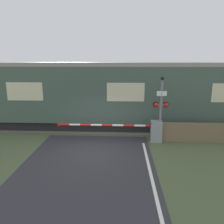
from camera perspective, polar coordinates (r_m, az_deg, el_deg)
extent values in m
plane|color=#475638|center=(11.06, -4.98, -9.83)|extent=(80.00, 80.00, 0.00)
cube|color=#666056|center=(14.80, -2.88, -3.68)|extent=(36.00, 3.20, 0.03)
cube|color=#595451|center=(14.09, -3.17, -4.28)|extent=(36.00, 0.08, 0.10)
cube|color=#595451|center=(15.46, -2.61, -2.67)|extent=(36.00, 0.08, 0.10)
cube|color=black|center=(14.64, 3.39, -2.71)|extent=(20.02, 2.52, 0.60)
cube|color=#42564C|center=(14.22, 3.50, 5.02)|extent=(21.76, 2.96, 3.38)
cube|color=gray|center=(14.07, 3.61, 12.34)|extent=(21.32, 2.72, 0.24)
cube|color=beige|center=(12.71, 3.57, 5.18)|extent=(2.18, 0.02, 1.08)
cube|color=beige|center=(13.99, -21.85, 5.00)|extent=(2.18, 0.02, 1.08)
cube|color=gray|center=(12.13, 11.44, -4.98)|extent=(0.60, 0.44, 1.17)
cylinder|color=gray|center=(12.04, 11.50, -3.58)|extent=(0.16, 0.16, 0.18)
cylinder|color=red|center=(12.00, 10.10, -3.57)|extent=(0.59, 0.11, 0.11)
cylinder|color=white|center=(11.94, 7.27, -3.56)|extent=(0.59, 0.11, 0.11)
cylinder|color=red|center=(11.91, 4.42, -3.53)|extent=(0.59, 0.11, 0.11)
cylinder|color=white|center=(11.90, 1.56, -3.50)|extent=(0.59, 0.11, 0.11)
cylinder|color=red|center=(11.93, -1.29, -3.46)|extent=(0.59, 0.11, 0.11)
cylinder|color=white|center=(11.99, -4.12, -3.41)|extent=(0.59, 0.11, 0.11)
cylinder|color=red|center=(12.08, -6.92, -3.35)|extent=(0.59, 0.11, 0.11)
cylinder|color=white|center=(12.19, -9.67, -3.28)|extent=(0.59, 0.11, 0.11)
cylinder|color=red|center=(12.33, -12.36, -3.21)|extent=(0.59, 0.11, 0.11)
cylinder|color=red|center=(12.41, -13.69, -3.18)|extent=(0.20, 0.02, 0.20)
cylinder|color=gray|center=(11.75, 12.58, -0.10)|extent=(0.11, 0.11, 3.35)
cube|color=gray|center=(11.66, 12.68, 1.82)|extent=(0.65, 0.07, 0.07)
sphere|color=red|center=(11.57, 11.43, 1.79)|extent=(0.24, 0.24, 0.24)
sphere|color=red|center=(11.66, 14.00, 1.75)|extent=(0.24, 0.24, 0.24)
cylinder|color=black|center=(11.68, 11.35, 1.90)|extent=(0.30, 0.06, 0.30)
cylinder|color=black|center=(11.77, 13.90, 1.86)|extent=(0.30, 0.06, 0.30)
cube|color=white|center=(11.52, 12.87, 4.72)|extent=(0.51, 0.02, 0.25)
sphere|color=black|center=(11.47, 13.03, 8.56)|extent=(0.18, 0.18, 0.18)
cube|color=#726047|center=(12.74, 22.43, -5.03)|extent=(4.29, 0.06, 1.10)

